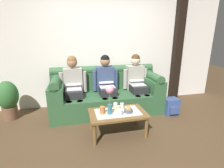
# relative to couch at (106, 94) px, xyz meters

# --- Properties ---
(ground_plane) EXTENTS (14.00, 14.00, 0.00)m
(ground_plane) POSITION_rel_couch_xyz_m (0.00, -1.17, -0.37)
(ground_plane) COLOR #4C3823
(back_wall_patterned) EXTENTS (6.00, 0.12, 2.90)m
(back_wall_patterned) POSITION_rel_couch_xyz_m (0.00, 0.53, 1.08)
(back_wall_patterned) COLOR silver
(back_wall_patterned) RESTS_ON ground_plane
(timber_pillar) EXTENTS (0.20, 0.20, 2.90)m
(timber_pillar) POSITION_rel_couch_xyz_m (1.91, 0.41, 1.08)
(timber_pillar) COLOR black
(timber_pillar) RESTS_ON ground_plane
(couch) EXTENTS (2.32, 0.88, 0.96)m
(couch) POSITION_rel_couch_xyz_m (0.00, 0.00, 0.00)
(couch) COLOR #2D5633
(couch) RESTS_ON ground_plane
(person_left) EXTENTS (0.56, 0.67, 1.22)m
(person_left) POSITION_rel_couch_xyz_m (-0.69, -0.00, 0.29)
(person_left) COLOR #232326
(person_left) RESTS_ON ground_plane
(person_middle) EXTENTS (0.56, 0.67, 1.22)m
(person_middle) POSITION_rel_couch_xyz_m (0.00, -0.00, 0.29)
(person_middle) COLOR #232326
(person_middle) RESTS_ON ground_plane
(person_right) EXTENTS (0.56, 0.67, 1.22)m
(person_right) POSITION_rel_couch_xyz_m (0.69, -0.00, 0.29)
(person_right) COLOR #232326
(person_right) RESTS_ON ground_plane
(coffee_table) EXTENTS (0.94, 0.55, 0.40)m
(coffee_table) POSITION_rel_couch_xyz_m (0.00, -0.97, -0.03)
(coffee_table) COLOR brown
(coffee_table) RESTS_ON ground_plane
(flower_vase) EXTENTS (0.13, 0.13, 0.48)m
(flower_vase) POSITION_rel_couch_xyz_m (-0.14, -1.01, 0.35)
(flower_vase) COLOR #336672
(flower_vase) RESTS_ON coffee_table
(snack_bowl) EXTENTS (0.14, 0.14, 0.11)m
(snack_bowl) POSITION_rel_couch_xyz_m (0.16, -1.03, 0.08)
(snack_bowl) COLOR #4C5666
(snack_bowl) RESTS_ON coffee_table
(cup_near_left) EXTENTS (0.07, 0.07, 0.10)m
(cup_near_left) POSITION_rel_couch_xyz_m (0.10, -0.87, 0.08)
(cup_near_left) COLOR silver
(cup_near_left) RESTS_ON coffee_table
(cup_near_right) EXTENTS (0.07, 0.07, 0.11)m
(cup_near_right) POSITION_rel_couch_xyz_m (-0.01, -0.85, 0.09)
(cup_near_right) COLOR white
(cup_near_right) RESTS_ON coffee_table
(cup_far_center) EXTENTS (0.08, 0.08, 0.10)m
(cup_far_center) POSITION_rel_couch_xyz_m (0.01, -1.09, 0.08)
(cup_far_center) COLOR silver
(cup_far_center) RESTS_ON coffee_table
(cup_far_left) EXTENTS (0.08, 0.08, 0.12)m
(cup_far_left) POSITION_rel_couch_xyz_m (-0.26, -0.98, 0.09)
(cup_far_left) COLOR #B26633
(cup_far_left) RESTS_ON coffee_table
(cup_far_right) EXTENTS (0.08, 0.08, 0.09)m
(cup_far_right) POSITION_rel_couch_xyz_m (0.01, -0.96, 0.08)
(cup_far_right) COLOR #DBB77A
(cup_far_right) RESTS_ON coffee_table
(backpack_right) EXTENTS (0.29, 0.27, 0.34)m
(backpack_right) POSITION_rel_couch_xyz_m (1.29, -0.51, -0.20)
(backpack_right) COLOR #33477A
(backpack_right) RESTS_ON ground_plane
(potted_plant) EXTENTS (0.40, 0.40, 0.78)m
(potted_plant) POSITION_rel_couch_xyz_m (-1.95, 0.03, 0.06)
(potted_plant) COLOR brown
(potted_plant) RESTS_ON ground_plane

